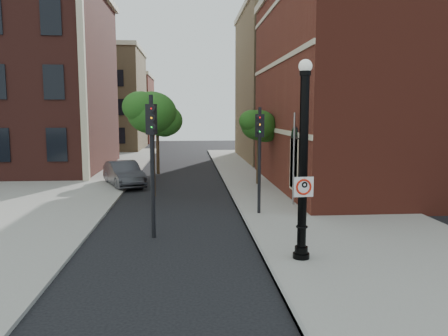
{
  "coord_description": "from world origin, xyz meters",
  "views": [
    {
      "loc": [
        -0.27,
        -12.13,
        4.55
      ],
      "look_at": [
        0.88,
        2.0,
        2.76
      ],
      "focal_mm": 35.0,
      "sensor_mm": 36.0,
      "label": 1
    }
  ],
  "objects": [
    {
      "name": "traffic_signal_left",
      "position": [
        -1.57,
        3.63,
        3.5
      ],
      "size": [
        0.4,
        0.46,
        5.19
      ],
      "rotation": [
        0.0,
        0.0,
        -0.31
      ],
      "color": "black",
      "rests_on": "ground"
    },
    {
      "name": "bg_building_tan_a",
      "position": [
        -12.0,
        44.0,
        6.0
      ],
      "size": [
        12.0,
        12.0,
        12.0
      ],
      "primitive_type": "cube",
      "color": "#9A7C54",
      "rests_on": "ground"
    },
    {
      "name": "bg_building_red",
      "position": [
        -12.0,
        58.0,
        5.0
      ],
      "size": [
        12.0,
        12.0,
        10.0
      ],
      "primitive_type": "cube",
      "color": "maroon",
      "rests_on": "ground"
    },
    {
      "name": "sidewalk_right",
      "position": [
        6.0,
        10.0,
        0.06
      ],
      "size": [
        8.0,
        60.0,
        0.12
      ],
      "primitive_type": "cube",
      "color": "gray",
      "rests_on": "ground"
    },
    {
      "name": "street_tree_a",
      "position": [
        -2.18,
        11.74,
        4.49
      ],
      "size": [
        3.16,
        2.86,
        5.69
      ],
      "color": "#372716",
      "rests_on": "ground"
    },
    {
      "name": "traffic_signal_right",
      "position": [
        2.83,
        6.73,
        3.24
      ],
      "size": [
        0.38,
        0.42,
        4.8
      ],
      "rotation": [
        0.0,
        0.0,
        0.39
      ],
      "color": "black",
      "rests_on": "ground"
    },
    {
      "name": "street_tree_c",
      "position": [
        4.12,
        14.81,
        3.74
      ],
      "size": [
        2.63,
        2.38,
        4.75
      ],
      "color": "#372716",
      "rests_on": "ground"
    },
    {
      "name": "curb_edge",
      "position": [
        2.05,
        10.0,
        0.07
      ],
      "size": [
        0.1,
        60.0,
        0.14
      ],
      "primitive_type": "cube",
      "color": "gray",
      "rests_on": "ground"
    },
    {
      "name": "street_tree_b",
      "position": [
        -2.53,
        20.72,
        3.79
      ],
      "size": [
        2.67,
        2.41,
        4.81
      ],
      "color": "#372716",
      "rests_on": "ground"
    },
    {
      "name": "parked_car",
      "position": [
        -4.31,
        15.21,
        0.78
      ],
      "size": [
        3.3,
        5.01,
        1.56
      ],
      "primitive_type": "imported",
      "rotation": [
        0.0,
        0.0,
        0.38
      ],
      "color": "#2E2D33",
      "rests_on": "ground"
    },
    {
      "name": "sidewalk_left",
      "position": [
        -9.0,
        18.0,
        0.06
      ],
      "size": [
        10.0,
        50.0,
        0.12
      ],
      "primitive_type": "cube",
      "color": "gray",
      "rests_on": "ground"
    },
    {
      "name": "bg_building_tan_b",
      "position": [
        16.0,
        30.0,
        7.0
      ],
      "size": [
        22.0,
        14.0,
        14.0
      ],
      "primitive_type": "cube",
      "color": "#9A7C54",
      "rests_on": "ground"
    },
    {
      "name": "utility_pole",
      "position": [
        4.8,
        8.46,
        2.29
      ],
      "size": [
        0.09,
        0.09,
        4.57
      ],
      "primitive_type": "cylinder",
      "color": "#999999",
      "rests_on": "ground"
    },
    {
      "name": "no_parking_sign",
      "position": [
        3.14,
        0.44,
        2.37
      ],
      "size": [
        0.61,
        0.1,
        0.61
      ],
      "rotation": [
        0.0,
        0.0,
        0.07
      ],
      "color": "white",
      "rests_on": "ground"
    },
    {
      "name": "lamppost",
      "position": [
        3.15,
        0.6,
        2.82
      ],
      "size": [
        0.52,
        0.52,
        6.1
      ],
      "color": "black",
      "rests_on": "ground"
    },
    {
      "name": "ground",
      "position": [
        0.0,
        0.0,
        0.0
      ],
      "size": [
        120.0,
        120.0,
        0.0
      ],
      "primitive_type": "plane",
      "color": "black",
      "rests_on": "ground"
    }
  ]
}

